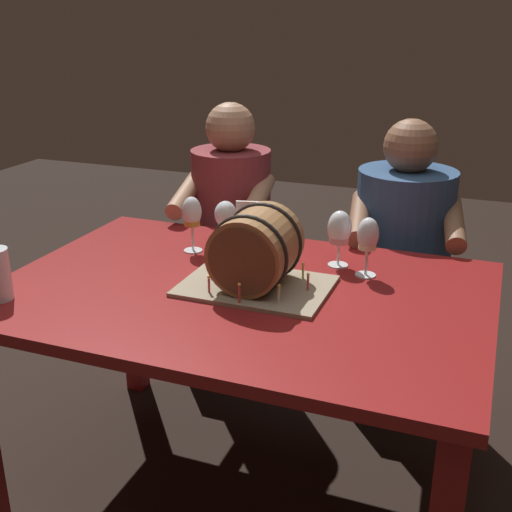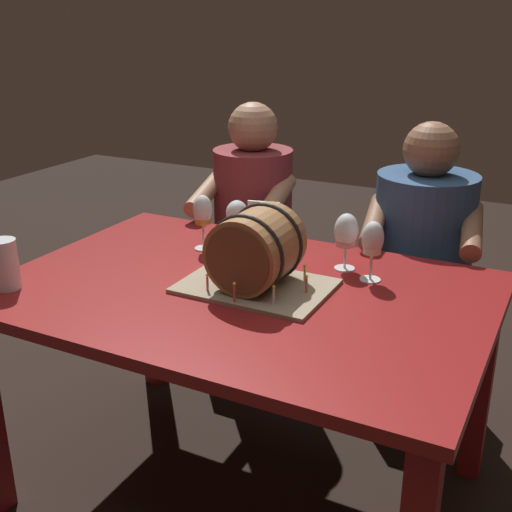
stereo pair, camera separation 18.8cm
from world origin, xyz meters
TOP-DOWN VIEW (x-y plane):
  - ground_plane at (0.00, 0.00)m, footprint 8.00×8.00m
  - dining_table at (0.00, 0.00)m, footprint 1.42×0.98m
  - barrel_cake at (0.04, 0.02)m, footprint 0.43×0.30m
  - wine_glass_rose at (0.22, 0.28)m, footprint 0.08×0.08m
  - wine_glass_amber at (-0.27, 0.23)m, footprint 0.07×0.07m
  - wine_glass_empty at (-0.18, 0.31)m, footprint 0.08×0.08m
  - wine_glass_white at (0.32, 0.22)m, footprint 0.07×0.07m
  - menu_card at (-0.11, 0.36)m, footprint 0.11×0.05m
  - person_seated_left at (-0.35, 0.75)m, footprint 0.40×0.49m
  - person_seated_right at (0.35, 0.75)m, footprint 0.45×0.53m

SIDE VIEW (x-z plane):
  - ground_plane at x=0.00m, z-range 0.00..0.00m
  - person_seated_left at x=-0.35m, z-range -0.05..1.11m
  - person_seated_right at x=0.35m, z-range -0.03..1.10m
  - dining_table at x=0.00m, z-range 0.27..1.00m
  - menu_card at x=-0.11m, z-range 0.73..0.89m
  - barrel_cake at x=0.04m, z-range 0.72..0.96m
  - wine_glass_empty at x=-0.18m, z-range 0.76..0.92m
  - wine_glass_rose at x=0.22m, z-range 0.76..0.94m
  - wine_glass_white at x=0.32m, z-range 0.76..0.95m
  - wine_glass_amber at x=-0.27m, z-range 0.76..0.95m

